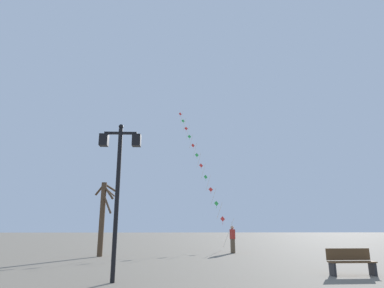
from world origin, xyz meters
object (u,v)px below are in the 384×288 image
object	(u,v)px
twin_lantern_lamp_post	(119,169)
kite_flyer	(232,239)
bare_tree	(103,215)
park_bench	(351,262)
kite_train	(199,161)

from	to	relation	value
twin_lantern_lamp_post	kite_flyer	size ratio (longest dim) A/B	2.92
bare_tree	park_bench	world-z (taller)	bare_tree
twin_lantern_lamp_post	kite_train	size ratio (longest dim) A/B	0.34
kite_train	bare_tree	distance (m)	12.82
kite_train	park_bench	xyz separation A→B (m)	(4.25, -17.69, -7.10)
bare_tree	kite_train	bearing A→B (deg)	57.70
kite_train	park_bench	bearing A→B (deg)	-76.49
park_bench	kite_train	bearing A→B (deg)	101.47
kite_train	kite_flyer	xyz separation A→B (m)	(1.67, -7.73, -6.64)
twin_lantern_lamp_post	kite_train	xyz separation A→B (m)	(3.76, 18.93, 4.10)
kite_flyer	bare_tree	size ratio (longest dim) A/B	0.41
kite_train	twin_lantern_lamp_post	bearing A→B (deg)	-101.22
twin_lantern_lamp_post	park_bench	world-z (taller)	twin_lantern_lamp_post
park_bench	kite_flyer	bearing A→B (deg)	102.45
twin_lantern_lamp_post	bare_tree	distance (m)	9.44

